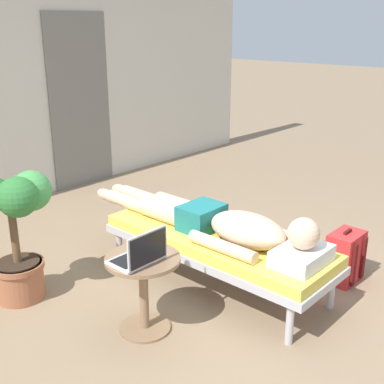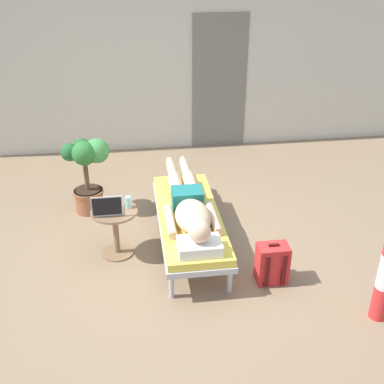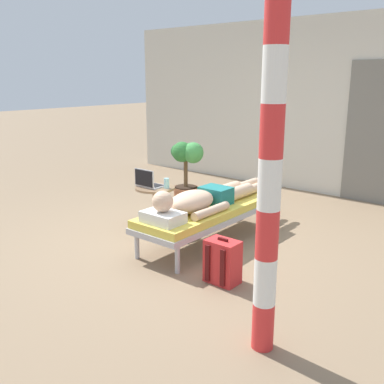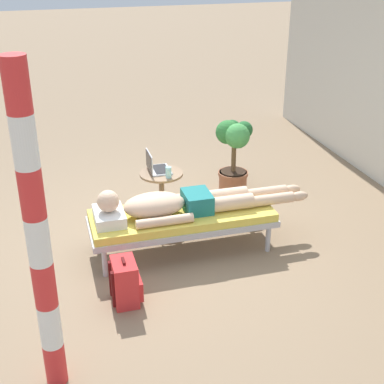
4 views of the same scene
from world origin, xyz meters
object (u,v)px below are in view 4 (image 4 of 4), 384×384
(laptop, at_px, (155,166))
(potted_plant, at_px, (234,151))
(lounge_chair, at_px, (182,219))
(drink_glass, at_px, (168,172))
(person_reclining, at_px, (178,204))
(side_table, at_px, (162,186))
(porch_post, at_px, (38,241))
(backpack, at_px, (125,282))

(laptop, xyz_separation_m, potted_plant, (-0.26, 1.01, -0.02))
(lounge_chair, xyz_separation_m, drink_glass, (-0.63, 0.02, 0.24))
(laptop, bearing_deg, potted_plant, 104.24)
(person_reclining, bearing_deg, drink_glass, 175.08)
(side_table, relative_size, porch_post, 0.23)
(laptop, bearing_deg, backpack, -21.63)
(person_reclining, bearing_deg, backpack, -42.73)
(backpack, bearing_deg, porch_post, -38.63)
(porch_post, bearing_deg, potted_plant, 139.01)
(backpack, bearing_deg, laptop, 158.37)
(side_table, height_order, porch_post, porch_post)
(person_reclining, distance_m, potted_plant, 1.46)
(side_table, distance_m, potted_plant, 1.03)
(lounge_chair, bearing_deg, backpack, -44.27)
(lounge_chair, bearing_deg, porch_post, -41.42)
(side_table, height_order, laptop, laptop)
(potted_plant, distance_m, porch_post, 3.49)
(backpack, relative_size, potted_plant, 0.45)
(lounge_chair, xyz_separation_m, backpack, (0.71, -0.70, -0.15))
(laptop, height_order, porch_post, porch_post)
(laptop, height_order, potted_plant, potted_plant)
(laptop, xyz_separation_m, backpack, (1.55, -0.61, -0.39))
(side_table, xyz_separation_m, porch_post, (2.28, -1.30, 0.80))
(porch_post, bearing_deg, person_reclining, 139.36)
(person_reclining, xyz_separation_m, drink_glass, (-0.63, 0.05, 0.07))
(potted_plant, xyz_separation_m, porch_post, (2.60, -2.26, 0.60))
(side_table, height_order, drink_glass, drink_glass)
(lounge_chair, bearing_deg, person_reclining, -90.00)
(person_reclining, distance_m, porch_post, 2.09)
(laptop, xyz_separation_m, drink_glass, (0.21, 0.10, 0.00))
(lounge_chair, height_order, potted_plant, potted_plant)
(drink_glass, xyz_separation_m, backpack, (1.34, -0.71, -0.39))
(person_reclining, distance_m, drink_glass, 0.63)
(side_table, height_order, potted_plant, potted_plant)
(laptop, relative_size, potted_plant, 0.33)
(side_table, bearing_deg, person_reclining, -0.46)
(lounge_chair, xyz_separation_m, side_table, (-0.78, -0.03, 0.01))
(lounge_chair, height_order, porch_post, porch_post)
(porch_post, bearing_deg, backpack, 141.37)
(person_reclining, xyz_separation_m, side_table, (-0.78, 0.01, -0.16))
(laptop, bearing_deg, drink_glass, 25.23)
(drink_glass, relative_size, backpack, 0.29)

